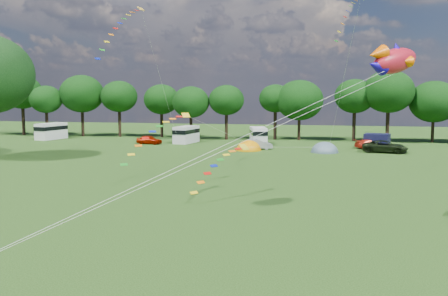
% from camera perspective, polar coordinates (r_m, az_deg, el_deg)
% --- Properties ---
extents(ground_plane, '(180.00, 180.00, 0.00)m').
position_cam_1_polar(ground_plane, '(21.42, -4.41, -13.08)').
color(ground_plane, black).
rests_on(ground_plane, ground).
extents(tree_line, '(102.98, 10.98, 10.27)m').
position_cam_1_polar(tree_line, '(74.40, 11.39, 5.67)').
color(tree_line, black).
rests_on(tree_line, ground).
extents(car_a, '(3.78, 1.92, 1.21)m').
position_cam_1_polar(car_a, '(69.50, -8.53, 0.94)').
color(car_a, '#8E1300').
rests_on(car_a, ground).
extents(car_b, '(3.88, 2.53, 1.28)m').
position_cam_1_polar(car_b, '(62.42, 3.75, 0.42)').
color(car_b, '#989BA1').
rests_on(car_b, ground).
extents(car_c, '(4.31, 3.04, 1.19)m').
position_cam_1_polar(car_c, '(65.89, 16.45, 0.44)').
color(car_c, red).
rests_on(car_c, ground).
extents(car_d, '(5.63, 3.26, 1.45)m').
position_cam_1_polar(car_d, '(62.00, 17.93, 0.15)').
color(car_d, black).
rests_on(car_d, ground).
extents(campervan_a, '(3.14, 5.34, 2.45)m').
position_cam_1_polar(campervan_a, '(80.19, -19.15, 1.89)').
color(campervan_a, silver).
rests_on(campervan_a, ground).
extents(campervan_b, '(2.82, 5.07, 2.35)m').
position_cam_1_polar(campervan_b, '(70.54, -4.34, 1.61)').
color(campervan_b, silver).
rests_on(campervan_b, ground).
extents(campervan_c, '(3.10, 5.08, 2.32)m').
position_cam_1_polar(campervan_c, '(68.76, 3.95, 1.47)').
color(campervan_c, silver).
rests_on(campervan_c, ground).
extents(tent_orange, '(3.16, 3.46, 2.47)m').
position_cam_1_polar(tent_orange, '(61.42, 2.83, -0.26)').
color(tent_orange, orange).
rests_on(tent_orange, ground).
extents(tent_greyblue, '(3.33, 3.64, 2.48)m').
position_cam_1_polar(tent_greyblue, '(60.55, 11.42, -0.47)').
color(tent_greyblue, slate).
rests_on(tent_greyblue, ground).
extents(awning_navy, '(3.51, 3.11, 1.87)m').
position_cam_1_polar(awning_navy, '(66.39, 17.08, 0.76)').
color(awning_navy, black).
rests_on(awning_navy, ground).
extents(fish_kite, '(3.34, 3.26, 1.98)m').
position_cam_1_polar(fish_kite, '(27.77, 18.61, 9.45)').
color(fish_kite, red).
rests_on(fish_kite, ground).
extents(streamer_kite_a, '(3.32, 5.71, 5.80)m').
position_cam_1_polar(streamer_kite_a, '(53.62, -11.44, 13.71)').
color(streamer_kite_a, gold).
rests_on(streamer_kite_a, ground).
extents(streamer_kite_b, '(4.31, 4.65, 3.80)m').
position_cam_1_polar(streamer_kite_b, '(39.06, -7.21, 2.07)').
color(streamer_kite_b, yellow).
rests_on(streamer_kite_b, ground).
extents(streamer_kite_c, '(3.17, 5.02, 2.82)m').
position_cam_1_polar(streamer_kite_c, '(33.90, 0.08, -1.42)').
color(streamer_kite_c, gold).
rests_on(streamer_kite_c, ground).
extents(streamer_kite_d, '(2.52, 5.06, 4.27)m').
position_cam_1_polar(streamer_kite_d, '(43.98, 14.32, 15.02)').
color(streamer_kite_d, yellow).
rests_on(streamer_kite_d, ground).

